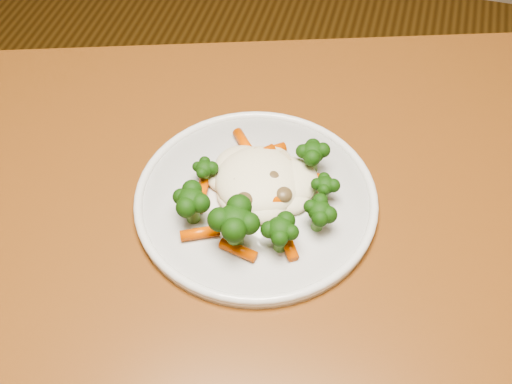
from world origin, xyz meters
TOP-DOWN VIEW (x-y plane):
  - dining_table at (0.35, -0.23)m, footprint 1.27×1.04m
  - plate at (0.31, -0.16)m, footprint 0.27×0.27m
  - meal at (0.31, -0.17)m, footprint 0.17×0.19m

SIDE VIEW (x-z plane):
  - dining_table at x=0.35m, z-range 0.26..1.01m
  - plate at x=0.31m, z-range 0.75..0.76m
  - meal at x=0.31m, z-range 0.76..0.81m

